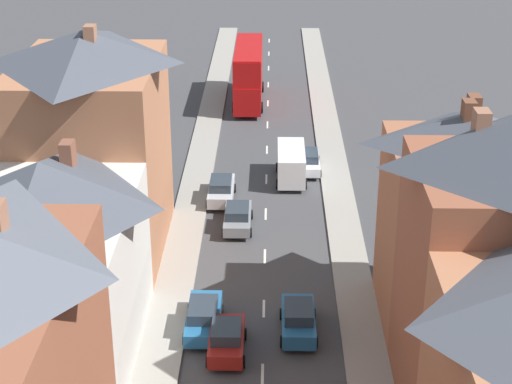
{
  "coord_description": "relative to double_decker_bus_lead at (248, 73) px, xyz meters",
  "views": [
    {
      "loc": [
        0.33,
        -15.86,
        24.59
      ],
      "look_at": [
        -0.67,
        36.85,
        1.24
      ],
      "focal_mm": 60.0,
      "sensor_mm": 36.0,
      "label": 1
    }
  ],
  "objects": [
    {
      "name": "car_near_blue",
      "position": [
        4.91,
        -16.6,
        -2.01
      ],
      "size": [
        1.9,
        4.48,
        1.58
      ],
      "color": "silver",
      "rests_on": "ground"
    },
    {
      "name": "car_parked_right_b",
      "position": [
        -1.29,
        -38.47,
        -1.99
      ],
      "size": [
        1.9,
        4.53,
        1.63
      ],
      "color": "#236093",
      "rests_on": "ground"
    },
    {
      "name": "car_parked_left_b",
      "position": [
        0.01,
        -40.53,
        -1.98
      ],
      "size": [
        1.9,
        3.88,
        1.67
      ],
      "color": "maroon",
      "rests_on": "ground"
    },
    {
      "name": "car_mid_black",
      "position": [
        3.61,
        -38.68,
        -1.96
      ],
      "size": [
        1.9,
        4.19,
        1.71
      ],
      "color": "#236093",
      "rests_on": "ground"
    },
    {
      "name": "delivery_van",
      "position": [
        3.61,
        -18.45,
        -1.48
      ],
      "size": [
        2.2,
        5.2,
        2.41
      ],
      "color": "white",
      "rests_on": "ground"
    },
    {
      "name": "centre_line_dashes",
      "position": [
        1.81,
        -24.3,
        -2.81
      ],
      "size": [
        0.14,
        97.8,
        0.01
      ],
      "color": "silver",
      "rests_on": "ground"
    },
    {
      "name": "pavement_left",
      "position": [
        -3.29,
        -22.3,
        -2.75
      ],
      "size": [
        2.2,
        104.0,
        0.14
      ],
      "primitive_type": "cube",
      "color": "gray",
      "rests_on": "ground"
    },
    {
      "name": "pavement_right",
      "position": [
        6.91,
        -22.3,
        -2.75
      ],
      "size": [
        2.2,
        104.0,
        0.14
      ],
      "primitive_type": "cube",
      "color": "gray",
      "rests_on": "ground"
    },
    {
      "name": "double_decker_bus_lead",
      "position": [
        0.0,
        0.0,
        0.0
      ],
      "size": [
        2.74,
        10.8,
        5.3
      ],
      "color": "#B70F0F",
      "rests_on": "ground"
    },
    {
      "name": "car_far_grey",
      "position": [
        0.01,
        -26.43,
        -2.01
      ],
      "size": [
        1.9,
        4.32,
        1.59
      ],
      "color": "gray",
      "rests_on": "ground"
    },
    {
      "name": "car_parked_right_a",
      "position": [
        -1.29,
        -22.15,
        -1.97
      ],
      "size": [
        1.9,
        4.54,
        1.67
      ],
      "color": "#B7BABF",
      "rests_on": "ground"
    }
  ]
}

